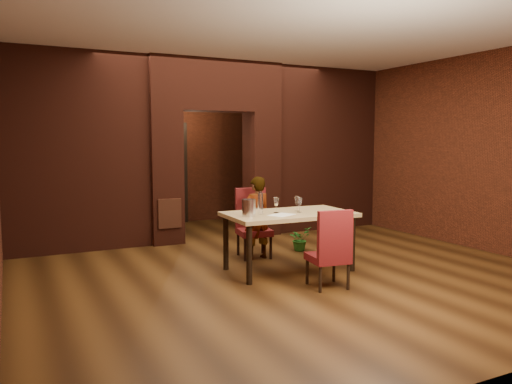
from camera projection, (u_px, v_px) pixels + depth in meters
floor at (266, 261)px, 7.40m from camera, size 8.00×8.00×0.00m
ceiling at (267, 40)px, 7.06m from camera, size 7.00×8.00×0.04m
wall_back at (181, 149)px, 10.79m from camera, size 7.00×0.04×3.20m
wall_right at (442, 151)px, 8.79m from camera, size 0.04×8.00×3.20m
pillar_left at (164, 177)px, 8.64m from camera, size 0.55×0.55×2.30m
pillar_right at (262, 174)px, 9.48m from camera, size 0.55×0.55×2.30m
lintel at (214, 86)px, 8.89m from camera, size 2.45×0.55×0.90m
wing_wall_left at (77, 152)px, 7.96m from camera, size 2.28×0.35×3.20m
wing_wall_right at (324, 149)px, 10.06m from camera, size 2.28×0.35×3.20m
vent_panel at (170, 214)px, 8.44m from camera, size 0.40×0.03×0.50m
rear_door at (164, 175)px, 10.62m from camera, size 0.90×0.08×2.10m
rear_door_frame at (164, 175)px, 10.58m from camera, size 1.02×0.04×2.22m
dining_table at (289, 241)px, 6.85m from camera, size 1.75×1.02×0.81m
chair_far at (254, 223)px, 7.61m from camera, size 0.55×0.55×1.05m
chair_near at (328, 248)px, 6.06m from camera, size 0.50×0.50×0.97m
person_seated at (256, 218)px, 7.50m from camera, size 0.47×0.33×1.25m
wine_glass_a at (276, 205)px, 6.76m from camera, size 0.09×0.09×0.21m
wine_glass_b at (297, 204)px, 6.90m from camera, size 0.08×0.08×0.21m
wine_glass_c at (300, 205)px, 6.79m from camera, size 0.08×0.08×0.20m
tasting_sheet at (282, 215)px, 6.57m from camera, size 0.40×0.36×0.00m
wine_bucket at (249, 208)px, 6.45m from camera, size 0.18×0.18×0.22m
water_bottle at (260, 203)px, 6.64m from camera, size 0.07×0.07×0.31m
potted_plant at (300, 239)px, 8.10m from camera, size 0.43×0.40×0.39m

